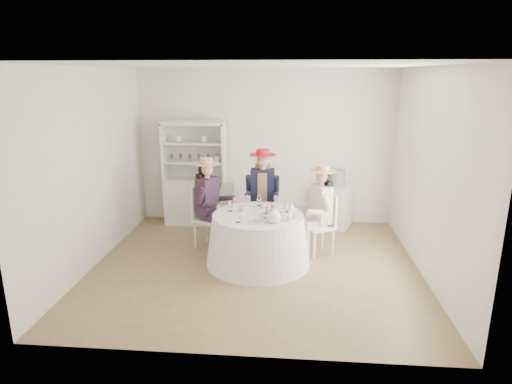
{
  "coord_description": "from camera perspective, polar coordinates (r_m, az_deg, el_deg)",
  "views": [
    {
      "loc": [
        0.47,
        -5.49,
        2.58
      ],
      "look_at": [
        0.0,
        0.1,
        1.05
      ],
      "focal_mm": 30.0,
      "sensor_mm": 36.0,
      "label": 1
    }
  ],
  "objects": [
    {
      "name": "side_table",
      "position": [
        7.61,
        10.58,
        -1.88
      ],
      "size": [
        0.62,
        0.62,
        0.74
      ],
      "primitive_type": "cube",
      "rotation": [
        0.0,
        0.0,
        -0.39
      ],
      "color": "silver",
      "rests_on": "ground"
    },
    {
      "name": "teacup_c",
      "position": [
        6.0,
        2.74,
        -2.41
      ],
      "size": [
        0.11,
        0.11,
        0.07
      ],
      "primitive_type": "imported",
      "rotation": [
        0.0,
        0.0,
        0.25
      ],
      "color": "white",
      "rests_on": "tea_table"
    },
    {
      "name": "teacup_b",
      "position": [
        6.19,
        0.95,
        -1.84
      ],
      "size": [
        0.09,
        0.09,
        0.07
      ],
      "primitive_type": "imported",
      "rotation": [
        0.0,
        0.0,
        0.26
      ],
      "color": "white",
      "rests_on": "tea_table"
    },
    {
      "name": "tea_table",
      "position": [
        6.04,
        0.26,
        -6.3
      ],
      "size": [
        1.46,
        1.46,
        0.73
      ],
      "rotation": [
        0.0,
        0.0,
        0.19
      ],
      "color": "white",
      "rests_on": "ground"
    },
    {
      "name": "hatbox",
      "position": [
        7.48,
        10.77,
        1.85
      ],
      "size": [
        0.36,
        0.36,
        0.28
      ],
      "primitive_type": "cylinder",
      "rotation": [
        0.0,
        0.0,
        0.4
      ],
      "color": "black",
      "rests_on": "side_table"
    },
    {
      "name": "sandwich_plate",
      "position": [
        5.61,
        0.11,
        -3.93
      ],
      "size": [
        0.23,
        0.23,
        0.05
      ],
      "rotation": [
        0.0,
        0.0,
        0.33
      ],
      "color": "white",
      "rests_on": "tea_table"
    },
    {
      "name": "flower_arrangement",
      "position": [
        5.84,
        2.15,
        -2.35
      ],
      "size": [
        0.19,
        0.19,
        0.07
      ],
      "rotation": [
        0.0,
        0.0,
        -0.11
      ],
      "color": "#CC6675",
      "rests_on": "tea_table"
    },
    {
      "name": "wall_front",
      "position": [
        3.73,
        -2.72,
        -4.02
      ],
      "size": [
        4.5,
        0.0,
        4.5
      ],
      "primitive_type": "plane",
      "rotation": [
        -1.57,
        0.0,
        0.0
      ],
      "color": "silver",
      "rests_on": "ground"
    },
    {
      "name": "guest_right",
      "position": [
        6.29,
        8.49,
        -1.77
      ],
      "size": [
        0.57,
        0.52,
        1.34
      ],
      "rotation": [
        0.0,
        0.0,
        -1.11
      ],
      "color": "silver",
      "rests_on": "ground"
    },
    {
      "name": "spare_chair",
      "position": [
        7.19,
        -4.1,
        -1.71
      ],
      "size": [
        0.41,
        0.41,
        0.91
      ],
      "rotation": [
        0.0,
        0.0,
        3.06
      ],
      "color": "silver",
      "rests_on": "ground"
    },
    {
      "name": "ceiling",
      "position": [
        5.51,
        -0.09,
        16.49
      ],
      "size": [
        4.5,
        4.5,
        0.0
      ],
      "primitive_type": "plane",
      "rotation": [
        3.14,
        0.0,
        0.0
      ],
      "color": "white",
      "rests_on": "wall_back"
    },
    {
      "name": "wall_right",
      "position": [
        5.9,
        22.25,
        2.07
      ],
      "size": [
        0.0,
        4.5,
        4.5
      ],
      "primitive_type": "plane",
      "rotation": [
        1.57,
        0.0,
        -1.57
      ],
      "color": "silver",
      "rests_on": "ground"
    },
    {
      "name": "guest_mid",
      "position": [
        6.81,
        0.88,
        0.37
      ],
      "size": [
        0.53,
        0.55,
        1.47
      ],
      "rotation": [
        0.0,
        0.0,
        0.02
      ],
      "color": "silver",
      "rests_on": "ground"
    },
    {
      "name": "stemware_set",
      "position": [
        5.9,
        0.27,
        -2.32
      ],
      "size": [
        0.88,
        0.85,
        0.15
      ],
      "color": "white",
      "rests_on": "tea_table"
    },
    {
      "name": "ground",
      "position": [
        6.09,
        -0.08,
        -9.83
      ],
      "size": [
        4.5,
        4.5,
        0.0
      ],
      "primitive_type": "plane",
      "color": "brown",
      "rests_on": "ground"
    },
    {
      "name": "teacup_a",
      "position": [
        6.05,
        -1.87,
        -2.28
      ],
      "size": [
        0.1,
        0.1,
        0.07
      ],
      "primitive_type": "imported",
      "rotation": [
        0.0,
        0.0,
        0.2
      ],
      "color": "white",
      "rests_on": "tea_table"
    },
    {
      "name": "flower_bowl",
      "position": [
        5.81,
        1.87,
        -3.08
      ],
      "size": [
        0.26,
        0.26,
        0.06
      ],
      "primitive_type": "imported",
      "rotation": [
        0.0,
        0.0,
        0.17
      ],
      "color": "white",
      "rests_on": "tea_table"
    },
    {
      "name": "guest_left",
      "position": [
        6.52,
        -6.31,
        -0.81
      ],
      "size": [
        0.59,
        0.53,
        1.4
      ],
      "rotation": [
        0.0,
        0.0,
        1.13
      ],
      "color": "silver",
      "rests_on": "ground"
    },
    {
      "name": "hutch",
      "position": [
        7.67,
        -8.01,
        0.53
      ],
      "size": [
        1.14,
        0.57,
        1.83
      ],
      "rotation": [
        0.0,
        0.0,
        0.16
      ],
      "color": "silver",
      "rests_on": "ground"
    },
    {
      "name": "wall_left",
      "position": [
        6.25,
        -21.12,
        2.87
      ],
      "size": [
        0.0,
        4.5,
        4.5
      ],
      "primitive_type": "plane",
      "rotation": [
        1.57,
        0.0,
        1.57
      ],
      "color": "silver",
      "rests_on": "ground"
    },
    {
      "name": "cupcake_stand",
      "position": [
        5.7,
        4.44,
        -2.95
      ],
      "size": [
        0.23,
        0.23,
        0.21
      ],
      "rotation": [
        0.0,
        0.0,
        -0.34
      ],
      "color": "white",
      "rests_on": "tea_table"
    },
    {
      "name": "wall_back",
      "position": [
        7.61,
        1.21,
        5.95
      ],
      "size": [
        4.5,
        0.0,
        4.5
      ],
      "primitive_type": "plane",
      "rotation": [
        1.57,
        0.0,
        0.0
      ],
      "color": "silver",
      "rests_on": "ground"
    },
    {
      "name": "table_teapot",
      "position": [
        5.57,
        2.4,
        -3.32
      ],
      "size": [
        0.26,
        0.18,
        0.19
      ],
      "rotation": [
        0.0,
        0.0,
        -0.32
      ],
      "color": "white",
      "rests_on": "tea_table"
    }
  ]
}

